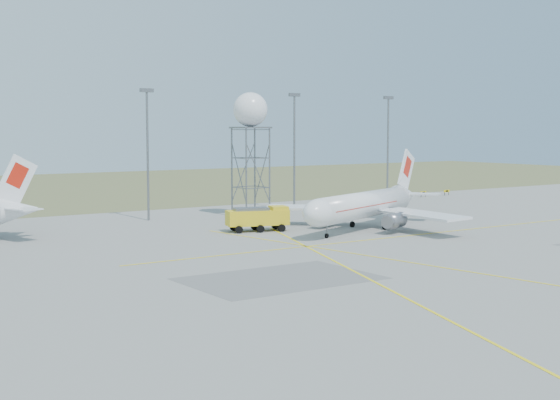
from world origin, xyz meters
TOP-DOWN VIEW (x-y plane):
  - ground at (0.00, 0.00)m, footprint 400.00×400.00m
  - grass_strip at (0.00, 140.00)m, footprint 400.00×120.00m
  - mast_b at (-10.00, 66.00)m, footprint 2.20×0.50m
  - mast_c at (18.00, 66.00)m, footprint 2.20×0.50m
  - mast_d at (40.00, 66.00)m, footprint 2.20×0.50m
  - taxi_sign_near at (55.60, 72.00)m, footprint 1.60×0.17m
  - taxi_sign_far at (62.60, 72.00)m, footprint 1.60×0.17m
  - airliner_main at (10.57, 38.40)m, footprint 31.57×29.54m
  - radar_tower at (6.14, 61.62)m, footprint 5.57×5.57m
  - fire_truck at (-2.79, 45.27)m, footprint 9.09×5.40m

SIDE VIEW (x-z plane):
  - ground at x=0.00m, z-range 0.00..0.00m
  - grass_strip at x=0.00m, z-range 0.00..0.03m
  - taxi_sign_near at x=55.60m, z-range 0.29..1.49m
  - taxi_sign_far at x=62.60m, z-range 0.29..1.49m
  - fire_truck at x=-2.79m, z-range -0.07..3.38m
  - airliner_main at x=10.57m, z-range -2.16..9.01m
  - radar_tower at x=6.14m, z-range 1.23..21.40m
  - mast_b at x=-10.00m, z-range 1.82..22.32m
  - mast_c at x=18.00m, z-range 1.82..22.32m
  - mast_d at x=40.00m, z-range 1.82..22.32m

